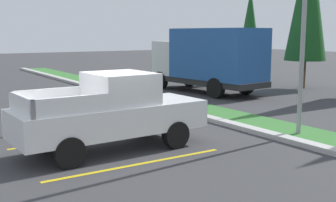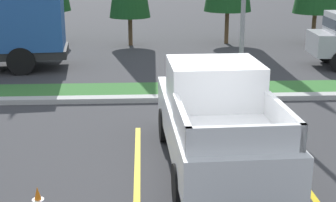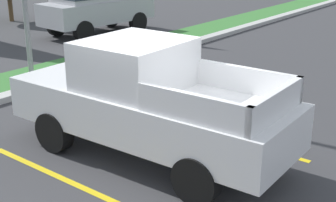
{
  "view_description": "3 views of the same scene",
  "coord_description": "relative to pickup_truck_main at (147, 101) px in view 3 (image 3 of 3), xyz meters",
  "views": [
    {
      "loc": [
        10.35,
        -4.55,
        3.15
      ],
      "look_at": [
        0.54,
        1.78,
        1.29
      ],
      "focal_mm": 45.57,
      "sensor_mm": 36.0,
      "label": 1
    },
    {
      "loc": [
        -1.38,
        -8.6,
        4.03
      ],
      "look_at": [
        -0.9,
        0.19,
        1.42
      ],
      "focal_mm": 51.53,
      "sensor_mm": 36.0,
      "label": 2
    },
    {
      "loc": [
        -5.95,
        -4.84,
        3.8
      ],
      "look_at": [
        0.35,
        0.1,
        1.0
      ],
      "focal_mm": 51.04,
      "sensor_mm": 36.0,
      "label": 3
    }
  ],
  "objects": [
    {
      "name": "ground_plane",
      "position": [
        -0.03,
        -0.32,
        -1.04
      ],
      "size": [
        120.0,
        120.0,
        0.0
      ],
      "primitive_type": "plane",
      "color": "#38383A"
    },
    {
      "name": "parking_line_near",
      "position": [
        -1.55,
        -0.05,
        -1.04
      ],
      "size": [
        0.12,
        4.8,
        0.01
      ],
      "primitive_type": "cube",
      "color": "yellow",
      "rests_on": "ground"
    },
    {
      "name": "parking_line_far",
      "position": [
        1.55,
        -0.05,
        -1.04
      ],
      "size": [
        0.12,
        4.8,
        0.01
      ],
      "primitive_type": "cube",
      "color": "yellow",
      "rests_on": "ground"
    },
    {
      "name": "pickup_truck_main",
      "position": [
        0.0,
        0.0,
        0.0
      ],
      "size": [
        2.12,
        5.29,
        2.1
      ],
      "color": "black",
      "rests_on": "ground"
    },
    {
      "name": "suv_distant",
      "position": [
        7.29,
        8.86,
        0.2
      ],
      "size": [
        4.73,
        2.24,
        2.1
      ],
      "color": "black",
      "rests_on": "ground"
    }
  ]
}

